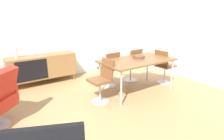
% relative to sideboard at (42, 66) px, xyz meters
% --- Properties ---
extents(ground_plane, '(8.32, 8.32, 0.00)m').
position_rel_sideboard_xyz_m(ground_plane, '(0.16, -2.30, -0.44)').
color(ground_plane, tan).
extents(wall_back, '(6.80, 0.12, 2.80)m').
position_rel_sideboard_xyz_m(wall_back, '(0.16, 0.30, 0.96)').
color(wall_back, white).
rests_on(wall_back, ground_plane).
extents(wall_right, '(0.12, 5.60, 2.80)m').
position_rel_sideboard_xyz_m(wall_right, '(3.36, -2.30, 0.96)').
color(wall_right, white).
rests_on(wall_right, ground_plane).
extents(sideboard, '(1.60, 0.45, 0.72)m').
position_rel_sideboard_xyz_m(sideboard, '(0.00, 0.00, 0.00)').
color(sideboard, olive).
rests_on(sideboard, ground_plane).
extents(vase_cobalt, '(0.07, 0.07, 0.25)m').
position_rel_sideboard_xyz_m(vase_cobalt, '(-0.54, 0.00, 0.40)').
color(vase_cobalt, beige).
rests_on(vase_cobalt, sideboard).
extents(dining_table, '(1.60, 0.90, 0.74)m').
position_rel_sideboard_xyz_m(dining_table, '(1.58, -1.70, 0.26)').
color(dining_table, brown).
rests_on(dining_table, ground_plane).
extents(wooden_bowl_on_table, '(0.26, 0.26, 0.06)m').
position_rel_sideboard_xyz_m(wooden_bowl_on_table, '(1.69, -1.63, 0.33)').
color(wooden_bowl_on_table, brown).
rests_on(wooden_bowl_on_table, dining_table).
extents(dining_chair_back_right, '(0.41, 0.43, 0.86)m').
position_rel_sideboard_xyz_m(dining_chair_back_right, '(1.93, -1.14, 0.03)').
color(dining_chair_back_right, brown).
rests_on(dining_chair_back_right, ground_plane).
extents(dining_chair_far_end, '(0.44, 0.42, 0.86)m').
position_rel_sideboard_xyz_m(dining_chair_far_end, '(2.47, -1.70, 0.03)').
color(dining_chair_far_end, brown).
rests_on(dining_chair_far_end, ground_plane).
extents(dining_chair_near_window, '(0.44, 0.41, 0.86)m').
position_rel_sideboard_xyz_m(dining_chair_near_window, '(0.69, -1.70, 0.03)').
color(dining_chair_near_window, brown).
rests_on(dining_chair_near_window, ground_plane).
extents(dining_chair_back_left, '(0.42, 0.44, 0.86)m').
position_rel_sideboard_xyz_m(dining_chair_back_left, '(1.23, -1.14, 0.03)').
color(dining_chair_back_left, brown).
rests_on(dining_chair_back_left, ground_plane).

